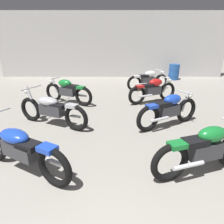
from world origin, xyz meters
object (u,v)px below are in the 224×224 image
(motorcycle_right_row_1, at_px, (206,149))
(motorcycle_left_row_1, at_px, (20,148))
(motorcycle_right_row_4, at_px, (149,80))
(oil_drum, at_px, (174,72))
(motorcycle_right_row_2, at_px, (169,110))
(motorcycle_right_row_3, at_px, (154,90))
(motorcycle_left_row_3, at_px, (68,91))
(motorcycle_left_row_2, at_px, (52,109))

(motorcycle_right_row_1, bearing_deg, motorcycle_left_row_1, 179.18)
(motorcycle_right_row_4, distance_m, oil_drum, 3.02)
(motorcycle_right_row_2, height_order, motorcycle_right_row_3, same)
(motorcycle_left_row_1, height_order, motorcycle_left_row_3, motorcycle_left_row_1)
(motorcycle_left_row_2, height_order, motorcycle_left_row_3, motorcycle_left_row_2)
(motorcycle_left_row_1, xyz_separation_m, motorcycle_right_row_3, (2.99, 3.96, 0.01))
(motorcycle_left_row_2, height_order, motorcycle_right_row_2, motorcycle_left_row_2)
(motorcycle_left_row_2, bearing_deg, motorcycle_right_row_4, 50.61)
(motorcycle_left_row_2, relative_size, motorcycle_left_row_3, 1.11)
(motorcycle_right_row_4, bearing_deg, motorcycle_left_row_3, -148.01)
(motorcycle_right_row_3, bearing_deg, motorcycle_left_row_2, -146.22)
(motorcycle_left_row_1, height_order, motorcycle_right_row_4, motorcycle_left_row_1)
(motorcycle_right_row_3, xyz_separation_m, motorcycle_right_row_4, (0.14, 1.83, 0.00))
(motorcycle_left_row_2, xyz_separation_m, motorcycle_right_row_1, (3.10, -1.98, 0.01))
(motorcycle_left_row_2, height_order, motorcycle_right_row_1, motorcycle_left_row_2)
(motorcycle_right_row_3, height_order, motorcycle_right_row_4, same)
(motorcycle_left_row_2, distance_m, motorcycle_right_row_3, 3.64)
(motorcycle_right_row_2, bearing_deg, motorcycle_right_row_3, 90.02)
(motorcycle_left_row_3, height_order, motorcycle_right_row_3, same)
(motorcycle_left_row_1, distance_m, motorcycle_right_row_4, 6.58)
(motorcycle_left_row_1, xyz_separation_m, motorcycle_right_row_1, (3.07, -0.04, 0.01))
(motorcycle_right_row_3, bearing_deg, motorcycle_left_row_1, -127.10)
(motorcycle_left_row_2, distance_m, oil_drum, 8.01)
(motorcycle_left_row_3, relative_size, motorcycle_right_row_4, 0.95)
(motorcycle_right_row_2, bearing_deg, motorcycle_right_row_1, -87.69)
(motorcycle_left_row_2, bearing_deg, motorcycle_left_row_3, 89.33)
(motorcycle_left_row_2, distance_m, motorcycle_right_row_1, 3.68)
(motorcycle_left_row_3, bearing_deg, motorcycle_left_row_2, -90.67)
(oil_drum, bearing_deg, motorcycle_left_row_3, -138.82)
(motorcycle_right_row_2, xyz_separation_m, oil_drum, (1.98, 6.30, -0.03))
(motorcycle_left_row_1, xyz_separation_m, motorcycle_right_row_2, (2.99, 1.88, 0.01))
(motorcycle_right_row_1, distance_m, oil_drum, 8.45)
(motorcycle_right_row_1, distance_m, motorcycle_right_row_3, 4.00)
(motorcycle_left_row_3, xyz_separation_m, motorcycle_right_row_4, (3.14, 1.96, 0.00))
(motorcycle_left_row_2, height_order, oil_drum, motorcycle_left_row_2)
(motorcycle_left_row_1, distance_m, motorcycle_left_row_3, 3.83)
(motorcycle_right_row_3, relative_size, oil_drum, 2.16)
(motorcycle_left_row_2, relative_size, motorcycle_right_row_1, 1.05)
(motorcycle_right_row_1, bearing_deg, motorcycle_right_row_4, 89.39)
(motorcycle_left_row_2, height_order, motorcycle_right_row_3, motorcycle_left_row_2)
(motorcycle_right_row_2, xyz_separation_m, motorcycle_right_row_3, (-0.00, 2.08, 0.00))
(motorcycle_right_row_3, xyz_separation_m, oil_drum, (1.98, 4.23, -0.03))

